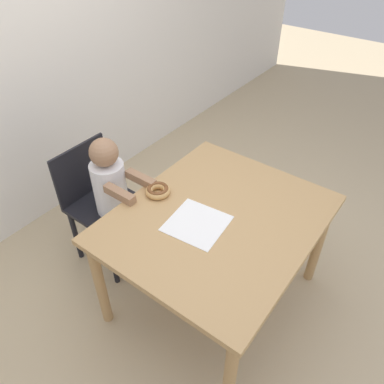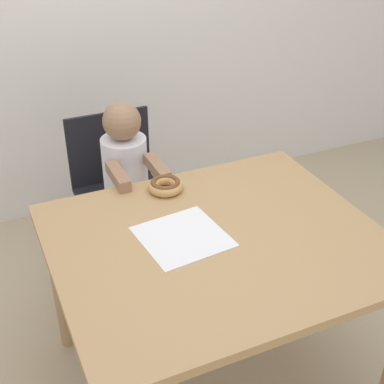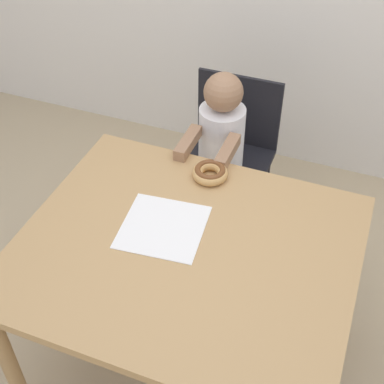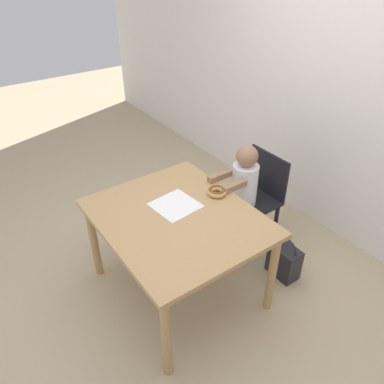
% 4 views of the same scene
% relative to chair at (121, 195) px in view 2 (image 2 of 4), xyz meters
% --- Properties ---
extents(ground_plane, '(12.00, 12.00, 0.00)m').
position_rel_chair_xyz_m(ground_plane, '(0.11, -0.84, -0.46)').
color(ground_plane, tan).
extents(wall_back, '(8.00, 0.05, 2.50)m').
position_rel_chair_xyz_m(wall_back, '(0.11, 0.75, 0.79)').
color(wall_back, silver).
rests_on(wall_back, ground_plane).
extents(dining_table, '(1.17, 0.99, 0.72)m').
position_rel_chair_xyz_m(dining_table, '(0.11, -0.84, 0.18)').
color(dining_table, tan).
rests_on(dining_table, ground_plane).
extents(chair, '(0.42, 0.44, 0.84)m').
position_rel_chair_xyz_m(chair, '(0.00, 0.00, 0.00)').
color(chair, black).
rests_on(chair, ground_plane).
extents(child_figure, '(0.23, 0.40, 0.99)m').
position_rel_chair_xyz_m(child_figure, '(0.00, -0.12, 0.06)').
color(child_figure, white).
rests_on(child_figure, ground_plane).
extents(donut, '(0.14, 0.14, 0.05)m').
position_rel_chair_xyz_m(donut, '(0.07, -0.46, 0.29)').
color(donut, tan).
rests_on(donut, dining_table).
extents(napkin, '(0.32, 0.32, 0.00)m').
position_rel_chair_xyz_m(napkin, '(0.00, -0.79, 0.26)').
color(napkin, white).
rests_on(napkin, dining_table).
extents(handbag, '(0.25, 0.15, 0.38)m').
position_rel_chair_xyz_m(handbag, '(0.47, -0.07, -0.31)').
color(handbag, '#232328').
rests_on(handbag, ground_plane).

